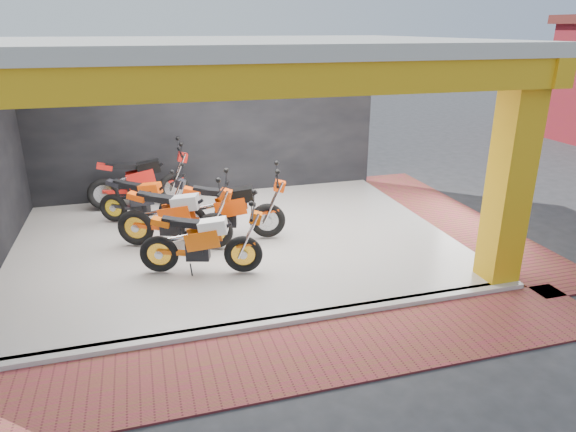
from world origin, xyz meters
name	(u,v)px	position (x,y,z in m)	size (l,w,h in m)	color
ground	(259,291)	(0.00, 0.00, 0.00)	(80.00, 80.00, 0.00)	#2D2D30
showroom_floor	(235,241)	(0.00, 2.00, 0.05)	(8.00, 6.00, 0.10)	silver
showroom_ceiling	(227,45)	(0.00, 2.00, 3.60)	(8.40, 6.40, 0.20)	beige
back_wall	(208,124)	(0.00, 5.10, 1.75)	(8.20, 0.20, 3.50)	black
corner_column	(510,178)	(3.75, -0.75, 1.75)	(0.50, 0.50, 3.50)	gold
header_beam_front	(273,80)	(0.00, -1.00, 3.30)	(8.40, 0.30, 0.40)	gold
header_beam_right	(437,60)	(4.00, 2.00, 3.30)	(0.30, 6.40, 0.40)	gold
floor_kerb	(276,322)	(0.00, -1.02, 0.05)	(8.00, 0.20, 0.10)	silver
paver_front	(292,357)	(0.00, -1.80, 0.01)	(9.00, 1.40, 0.03)	#953037
paver_right	(454,218)	(4.80, 2.00, 0.01)	(1.40, 7.00, 0.03)	#953037
moto_hero	(243,237)	(-0.13, 0.50, 0.74)	(2.10, 0.78, 1.28)	#DF5709
moto_row_a	(214,213)	(-0.43, 1.60, 0.79)	(2.25, 0.83, 1.38)	#E84609
moto_row_b	(267,204)	(0.61, 1.83, 0.79)	(2.25, 0.83, 1.37)	#F1460A
moto_row_c	(172,198)	(-1.06, 2.96, 0.70)	(1.97, 0.73, 1.21)	black
moto_row_d	(173,174)	(-0.92, 4.40, 0.81)	(2.32, 0.86, 1.42)	red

